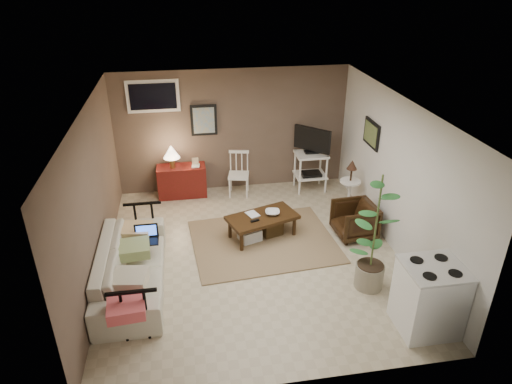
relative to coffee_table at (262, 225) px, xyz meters
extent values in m
plane|color=#C1B293|center=(-0.23, -0.48, -0.24)|extent=(5.00, 5.00, 0.00)
cube|color=black|center=(-0.78, 2.00, 1.21)|extent=(0.50, 0.03, 0.60)
cube|color=black|center=(2.00, 0.57, 1.28)|extent=(0.03, 0.60, 0.45)
cube|color=white|center=(-1.68, 2.00, 1.71)|extent=(0.96, 0.03, 0.60)
cube|color=#987A58|center=(0.00, -0.14, -0.23)|extent=(2.44, 2.01, 0.02)
cube|color=#32210D|center=(0.01, 0.00, 0.14)|extent=(1.26, 0.92, 0.06)
cylinder|color=#32210D|center=(-0.39, -0.36, -0.06)|extent=(0.06, 0.06, 0.36)
cylinder|color=#32210D|center=(0.54, -0.05, -0.06)|extent=(0.06, 0.06, 0.36)
cylinder|color=#32210D|center=(-0.53, 0.05, -0.06)|extent=(0.06, 0.06, 0.36)
cylinder|color=#32210D|center=(0.40, 0.37, -0.06)|extent=(0.06, 0.06, 0.36)
cube|color=black|center=(-0.14, -0.15, 0.18)|extent=(0.15, 0.09, 0.02)
cube|color=#432F18|center=(0.17, 0.06, -0.11)|extent=(0.40, 0.38, 0.25)
cube|color=silver|center=(-0.22, -0.07, -0.13)|extent=(0.40, 0.38, 0.21)
imported|color=beige|center=(-2.03, -0.95, 0.20)|extent=(0.65, 2.23, 0.87)
cube|color=black|center=(-1.81, -0.63, 0.26)|extent=(0.34, 0.24, 0.02)
cube|color=black|center=(-1.81, -0.51, 0.38)|extent=(0.34, 0.02, 0.21)
cube|color=blue|center=(-1.81, -0.52, 0.38)|extent=(0.29, 0.00, 0.17)
cube|color=maroon|center=(-1.28, 1.78, 0.07)|extent=(0.93, 0.41, 0.62)
cylinder|color=olive|center=(-1.43, 1.73, 0.48)|extent=(0.10, 0.10, 0.21)
cone|color=#FFDDB7|center=(-1.43, 1.73, 0.71)|extent=(0.31, 0.31, 0.25)
cube|color=tan|center=(-1.00, 1.80, 0.45)|extent=(0.12, 0.02, 0.16)
cube|color=white|center=(-0.18, 1.64, 0.17)|extent=(0.46, 0.46, 0.04)
cylinder|color=white|center=(-0.37, 1.51, -0.04)|extent=(0.03, 0.03, 0.39)
cylinder|color=white|center=(-0.04, 1.44, -0.04)|extent=(0.03, 0.03, 0.39)
cylinder|color=white|center=(-0.31, 1.83, -0.04)|extent=(0.03, 0.03, 0.39)
cylinder|color=white|center=(0.02, 1.77, -0.04)|extent=(0.03, 0.03, 0.39)
cube|color=white|center=(-0.14, 1.81, 0.60)|extent=(0.39, 0.11, 0.06)
cube|color=white|center=(1.27, 1.64, 0.52)|extent=(0.61, 0.50, 0.04)
cube|color=white|center=(1.27, 1.64, 0.07)|extent=(0.61, 0.50, 0.03)
cylinder|color=white|center=(1.01, 1.43, 0.15)|extent=(0.04, 0.04, 0.78)
cylinder|color=white|center=(1.54, 1.43, 0.15)|extent=(0.04, 0.04, 0.78)
cylinder|color=white|center=(1.01, 1.85, 0.15)|extent=(0.04, 0.04, 0.78)
cylinder|color=white|center=(1.54, 1.85, 0.15)|extent=(0.04, 0.04, 0.78)
cube|color=black|center=(1.27, 1.64, 0.57)|extent=(0.28, 0.16, 0.03)
cube|color=black|center=(1.27, 1.64, 0.83)|extent=(0.59, 0.59, 0.47)
cube|color=#E47D59|center=(1.27, 1.64, 0.83)|extent=(0.48, 0.48, 0.38)
cube|color=black|center=(1.27, 1.59, 0.09)|extent=(0.39, 0.28, 0.11)
cylinder|color=white|center=(1.74, 0.66, -0.23)|extent=(0.26, 0.26, 0.03)
cylinder|color=white|center=(1.74, 0.66, 0.06)|extent=(0.05, 0.05, 0.56)
cylinder|color=white|center=(1.74, 0.66, 0.35)|extent=(0.38, 0.38, 0.03)
cylinder|color=black|center=(1.74, 0.66, 0.49)|extent=(0.03, 0.03, 0.24)
cone|color=#372116|center=(1.74, 0.66, 0.68)|extent=(0.19, 0.19, 0.17)
imported|color=black|center=(1.54, -0.19, 0.09)|extent=(0.64, 0.68, 0.65)
cylinder|color=gray|center=(1.28, -1.52, -0.06)|extent=(0.40, 0.40, 0.36)
cylinder|color=#4C602D|center=(1.28, -1.52, 0.82)|extent=(0.03, 0.03, 1.39)
cube|color=white|center=(1.66, -2.40, 0.21)|extent=(0.70, 0.65, 0.89)
cube|color=silver|center=(1.66, -2.40, 0.67)|extent=(0.72, 0.67, 0.03)
cylinder|color=black|center=(1.50, -2.56, 0.69)|extent=(0.16, 0.16, 0.01)
cylinder|color=black|center=(1.82, -2.56, 0.69)|extent=(0.16, 0.16, 0.01)
cylinder|color=black|center=(1.50, -2.24, 0.69)|extent=(0.16, 0.16, 0.01)
cylinder|color=black|center=(1.82, -2.24, 0.69)|extent=(0.16, 0.16, 0.01)
imported|color=#32210D|center=(0.19, 0.04, 0.29)|extent=(0.25, 0.10, 0.24)
imported|color=#32210D|center=(-0.22, 0.03, 0.28)|extent=(0.17, 0.08, 0.23)
imported|color=#32210D|center=(-1.07, 1.74, 0.48)|extent=(0.15, 0.03, 0.20)
camera|label=1|loc=(-1.14, -6.40, 3.91)|focal=32.00mm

